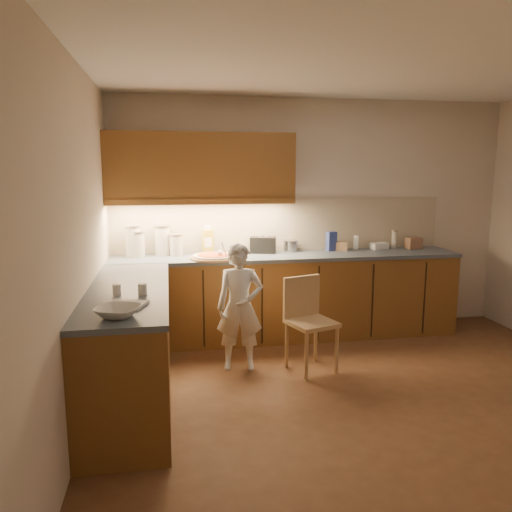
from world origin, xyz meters
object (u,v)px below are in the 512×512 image
Objects in this scene: oil_jug at (208,241)px; wooden_chair at (308,316)px; pizza_on_board at (214,257)px; child at (240,307)px; toaster at (263,245)px.

wooden_chair is at bearing -53.21° from oil_jug.
child is at bearing -75.71° from pizza_on_board.
wooden_chair is at bearing -44.73° from pizza_on_board.
pizza_on_board reaches higher than toaster.
toaster is at bearing 83.51° from wooden_chair.
wooden_chair is at bearing -61.89° from toaster.
wooden_chair is (0.78, -0.77, -0.45)m from pizza_on_board.
oil_jug is at bearing -167.68° from toaster.
child is at bearing -96.33° from toaster.
oil_jug reaches higher than child.
pizza_on_board is 0.35m from oil_jug.
oil_jug is at bearing 108.72° from child.
child reaches higher than toaster.
pizza_on_board reaches higher than wooden_chair.
wooden_chair is 1.48m from oil_jug.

